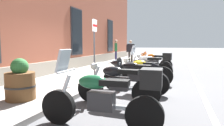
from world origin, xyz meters
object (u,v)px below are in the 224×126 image
(motorcycle_orange_sport, at_px, (152,60))
(pedestrian_striped_shirt, at_px, (116,49))
(motorcycle_green_touring, at_px, (106,97))
(barrel_planter, at_px, (20,83))
(motorcycle_black_sport, at_px, (132,74))
(motorcycle_black_naked, at_px, (116,84))
(pedestrian_dark_jacket, at_px, (131,51))
(motorcycle_silver_touring, at_px, (149,65))
(motorcycle_yellow_naked, at_px, (142,71))
(motorcycle_grey_naked, at_px, (150,64))
(parking_sign, at_px, (94,40))

(motorcycle_orange_sport, relative_size, pedestrian_striped_shirt, 1.23)
(motorcycle_green_touring, distance_m, barrel_planter, 2.49)
(barrel_planter, bearing_deg, motorcycle_black_sport, -47.68)
(motorcycle_black_sport, xyz_separation_m, pedestrian_striped_shirt, (8.29, 3.10, 0.47))
(motorcycle_black_naked, bearing_deg, pedestrian_dark_jacket, 11.13)
(pedestrian_striped_shirt, relative_size, barrel_planter, 1.65)
(motorcycle_green_touring, height_order, pedestrian_dark_jacket, pedestrian_dark_jacket)
(motorcycle_silver_touring, bearing_deg, motorcycle_orange_sport, 4.61)
(motorcycle_green_touring, xyz_separation_m, barrel_planter, (0.66, 2.40, -0.04))
(motorcycle_yellow_naked, xyz_separation_m, pedestrian_dark_jacket, (6.21, 1.88, 0.52))
(motorcycle_green_touring, distance_m, motorcycle_grey_naked, 6.50)
(motorcycle_green_touring, bearing_deg, motorcycle_orange_sport, 1.57)
(motorcycle_black_sport, xyz_separation_m, motorcycle_orange_sport, (5.14, 0.05, -0.00))
(parking_sign, bearing_deg, motorcycle_grey_naked, -32.20)
(motorcycle_black_naked, relative_size, pedestrian_striped_shirt, 1.26)
(motorcycle_black_naked, distance_m, parking_sign, 3.08)
(motorcycle_yellow_naked, bearing_deg, motorcycle_black_naked, 176.75)
(pedestrian_striped_shirt, bearing_deg, motorcycle_silver_touring, -150.28)
(motorcycle_black_sport, xyz_separation_m, motorcycle_yellow_naked, (1.31, -0.07, -0.09))
(motorcycle_black_naked, relative_size, barrel_planter, 2.07)
(motorcycle_orange_sport, height_order, barrel_planter, barrel_planter)
(motorcycle_black_sport, distance_m, motorcycle_orange_sport, 5.14)
(motorcycle_yellow_naked, bearing_deg, barrel_planter, 145.49)
(motorcycle_green_touring, bearing_deg, parking_sign, 25.99)
(motorcycle_yellow_naked, distance_m, pedestrian_dark_jacket, 6.51)
(pedestrian_striped_shirt, height_order, barrel_planter, pedestrian_striped_shirt)
(pedestrian_dark_jacket, xyz_separation_m, barrel_planter, (-9.56, 0.42, -0.46))
(motorcycle_black_sport, height_order, pedestrian_striped_shirt, pedestrian_striped_shirt)
(pedestrian_dark_jacket, relative_size, barrel_planter, 1.58)
(motorcycle_grey_naked, xyz_separation_m, barrel_planter, (-5.83, 2.25, 0.05))
(motorcycle_yellow_naked, height_order, pedestrian_striped_shirt, pedestrian_striped_shirt)
(motorcycle_black_naked, distance_m, motorcycle_silver_touring, 3.88)
(motorcycle_green_touring, distance_m, motorcycle_yellow_naked, 4.01)
(pedestrian_striped_shirt, bearing_deg, barrel_planter, -175.21)
(motorcycle_orange_sport, bearing_deg, motorcycle_green_touring, -178.43)
(pedestrian_striped_shirt, distance_m, barrel_planter, 10.37)
(motorcycle_black_naked, relative_size, motorcycle_silver_touring, 0.96)
(motorcycle_green_touring, bearing_deg, motorcycle_silver_touring, 0.09)
(motorcycle_orange_sport, relative_size, pedestrian_dark_jacket, 1.28)
(motorcycle_black_sport, distance_m, barrel_planter, 3.02)
(motorcycle_black_sport, bearing_deg, pedestrian_dark_jacket, 13.55)
(motorcycle_orange_sport, distance_m, pedestrian_striped_shirt, 4.41)
(pedestrian_striped_shirt, bearing_deg, motorcycle_yellow_naked, -155.58)
(pedestrian_dark_jacket, bearing_deg, parking_sign, -178.82)
(pedestrian_dark_jacket, bearing_deg, motorcycle_green_touring, -169.02)
(motorcycle_orange_sport, height_order, pedestrian_dark_jacket, pedestrian_dark_jacket)
(pedestrian_dark_jacket, height_order, barrel_planter, pedestrian_dark_jacket)
(motorcycle_grey_naked, height_order, pedestrian_dark_jacket, pedestrian_dark_jacket)
(parking_sign, bearing_deg, pedestrian_dark_jacket, 1.18)
(motorcycle_black_naked, relative_size, motorcycle_yellow_naked, 0.96)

